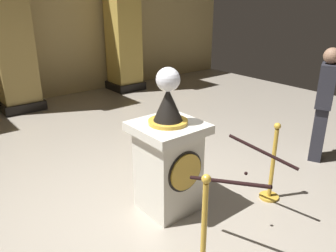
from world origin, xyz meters
The scene contains 8 objects.
ground_plane centered at (0.00, 0.00, 0.00)m, with size 13.00×13.00×0.00m, color #9E9384.
pedestal_clock centered at (0.17, -0.05, 0.67)m, with size 0.72×0.72×1.69m.
stanchion_near centered at (-0.28, -1.08, 0.37)m, with size 0.24×0.24×1.04m.
stanchion_far centered at (1.28, -0.68, 0.35)m, with size 0.24×0.24×1.00m.
velvet_rope centered at (0.50, -0.88, 0.79)m, with size 1.01×0.99×0.22m.
column_right centered at (2.75, 4.99, 1.95)m, with size 0.84×0.84×3.93m.
column_centre_rear centered at (0.00, 4.99, 1.95)m, with size 0.91×0.91×3.93m.
bystander_guest centered at (2.77, -0.46, 0.91)m, with size 0.42×0.35×1.70m.
Camera 1 is at (-2.02, -2.75, 2.38)m, focal length 36.50 mm.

